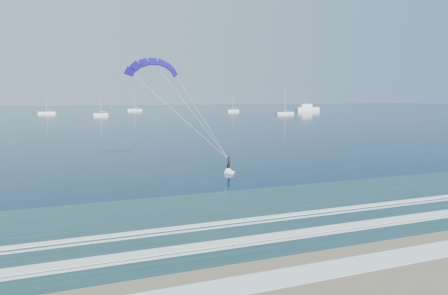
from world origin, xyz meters
name	(u,v)px	position (x,y,z in m)	size (l,w,h in m)	color
ground	(333,266)	(0.00, 0.00, 0.00)	(900.00, 900.00, 0.00)	#07293F
kitesurfer_rig	(192,112)	(-0.52, 27.28, 7.82)	(14.54, 4.58, 14.83)	yellow
motor_yacht	(307,108)	(133.79, 215.58, 1.82)	(16.75, 4.47, 6.69)	white
sailboat_1	(47,113)	(-28.11, 226.86, 0.68)	(8.95, 2.40, 12.04)	white
sailboat_2	(101,114)	(-1.06, 194.77, 0.67)	(6.94, 2.40, 9.88)	white
sailboat_3	(135,110)	(25.19, 260.60, 0.69)	(9.64, 2.40, 12.98)	white
sailboat_4	(233,111)	(82.26, 221.32, 0.67)	(7.53, 2.40, 10.44)	white
sailboat_5	(285,113)	(94.79, 175.81, 0.69)	(10.12, 2.40, 13.52)	white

